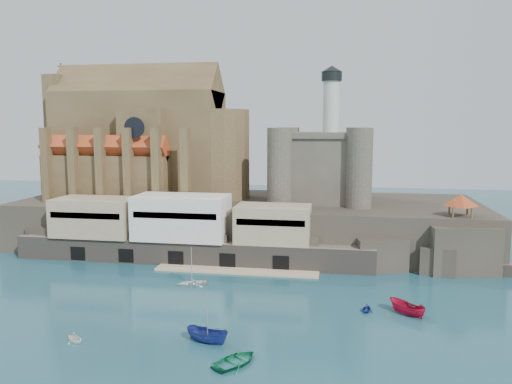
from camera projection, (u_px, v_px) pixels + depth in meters
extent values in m
plane|color=#194553|center=(198.00, 306.00, 73.69)|extent=(300.00, 300.00, 0.00)
cube|color=#2A251F|center=(248.00, 222.00, 112.11)|extent=(100.00, 34.00, 10.00)
cube|color=#2A251F|center=(52.00, 240.00, 102.61)|extent=(9.00, 5.00, 6.00)
cube|color=#2A251F|center=(125.00, 243.00, 99.93)|extent=(9.00, 5.00, 6.00)
cube|color=#2A251F|center=(207.00, 247.00, 97.09)|extent=(9.00, 5.00, 6.00)
cube|color=#2A251F|center=(294.00, 250.00, 94.25)|extent=(9.00, 5.00, 6.00)
cube|color=#2A251F|center=(381.00, 254.00, 91.57)|extent=(9.00, 5.00, 6.00)
cube|color=#665D52|center=(191.00, 251.00, 96.71)|extent=(70.00, 6.00, 4.50)
cube|color=tan|center=(236.00, 271.00, 90.92)|extent=(30.00, 4.00, 0.40)
cube|color=black|center=(78.00, 253.00, 97.64)|extent=(3.00, 0.40, 2.60)
cube|color=black|center=(126.00, 255.00, 95.97)|extent=(3.00, 0.40, 2.60)
cube|color=black|center=(176.00, 258.00, 94.30)|extent=(3.00, 0.40, 2.60)
cube|color=black|center=(228.00, 260.00, 92.63)|extent=(3.00, 0.40, 2.60)
cube|color=black|center=(281.00, 263.00, 90.95)|extent=(3.00, 0.40, 2.60)
cube|color=tan|center=(96.00, 217.00, 100.24)|extent=(16.00, 9.00, 7.50)
cube|color=silver|center=(182.00, 217.00, 97.16)|extent=(18.00, 9.00, 8.50)
cube|color=tan|center=(273.00, 224.00, 94.25)|extent=(14.00, 8.00, 7.00)
cube|color=brown|center=(140.00, 145.00, 116.16)|extent=(38.00, 14.00, 24.00)
cube|color=brown|center=(138.00, 92.00, 114.58)|extent=(38.00, 13.01, 13.01)
cylinder|color=brown|center=(219.00, 154.00, 113.25)|extent=(14.00, 14.00, 20.00)
cube|color=brown|center=(156.00, 153.00, 115.76)|extent=(10.00, 20.00, 20.00)
cube|color=brown|center=(106.00, 178.00, 108.48)|extent=(28.00, 5.00, 10.00)
cube|color=brown|center=(140.00, 171.00, 127.04)|extent=(28.00, 5.00, 10.00)
cube|color=#A73E1C|center=(105.00, 148.00, 107.60)|extent=(28.00, 5.66, 5.66)
cube|color=#A73E1C|center=(140.00, 145.00, 126.17)|extent=(28.00, 5.66, 5.66)
cube|color=brown|center=(64.00, 136.00, 119.08)|extent=(4.00, 10.00, 28.00)
cylinder|color=black|center=(134.00, 128.00, 103.19)|extent=(4.40, 0.30, 4.40)
cube|color=brown|center=(47.00, 165.00, 107.16)|extent=(1.60, 2.20, 16.00)
cube|color=brown|center=(73.00, 165.00, 106.12)|extent=(1.60, 2.20, 16.00)
cube|color=brown|center=(101.00, 166.00, 105.08)|extent=(1.60, 2.20, 16.00)
cube|color=brown|center=(128.00, 166.00, 104.04)|extent=(1.60, 2.20, 16.00)
cube|color=brown|center=(157.00, 167.00, 103.01)|extent=(1.60, 2.20, 16.00)
cube|color=brown|center=(185.00, 167.00, 101.97)|extent=(1.60, 2.20, 16.00)
cube|color=#484438|center=(320.00, 169.00, 108.82)|extent=(16.00, 16.00, 14.00)
cube|color=#484438|center=(321.00, 135.00, 107.85)|extent=(17.00, 17.00, 1.20)
cylinder|color=#484438|center=(280.00, 167.00, 102.21)|extent=(5.20, 5.20, 16.00)
cylinder|color=#484438|center=(359.00, 168.00, 99.54)|extent=(5.20, 5.20, 16.00)
cylinder|color=#484438|center=(288.00, 161.00, 117.85)|extent=(5.20, 5.20, 16.00)
cylinder|color=#484438|center=(357.00, 162.00, 115.17)|extent=(5.20, 5.20, 16.00)
cylinder|color=#BACABC|center=(331.00, 109.00, 108.72)|extent=(3.60, 3.60, 12.00)
cylinder|color=black|center=(332.00, 76.00, 107.80)|extent=(4.40, 4.40, 2.00)
cone|color=black|center=(332.00, 69.00, 107.59)|extent=(4.60, 4.60, 1.40)
cube|color=#2A251F|center=(458.00, 247.00, 91.49)|extent=(12.00, 10.00, 8.70)
cube|color=#2A251F|center=(438.00, 260.00, 89.48)|extent=(6.00, 5.00, 5.00)
cube|color=#2A251F|center=(484.00, 252.00, 92.79)|extent=(5.00, 4.00, 6.00)
cube|color=brown|center=(460.00, 223.00, 90.90)|extent=(4.20, 4.20, 0.30)
cylinder|color=brown|center=(453.00, 216.00, 89.41)|extent=(0.36, 0.36, 3.20)
cylinder|color=brown|center=(472.00, 217.00, 88.88)|extent=(0.36, 0.36, 3.20)
cylinder|color=brown|center=(449.00, 213.00, 92.54)|extent=(0.36, 0.36, 3.20)
cylinder|color=brown|center=(467.00, 214.00, 92.00)|extent=(0.36, 0.36, 3.20)
pyramid|color=#A73E1C|center=(461.00, 200.00, 90.35)|extent=(6.40, 6.40, 2.20)
imported|color=white|center=(75.00, 341.00, 61.54)|extent=(2.43, 2.81, 2.79)
imported|color=navy|center=(208.00, 342.00, 61.26)|extent=(2.76, 2.72, 5.78)
imported|color=#117548|center=(236.00, 363.00, 55.81)|extent=(4.26, 3.44, 6.02)
imported|color=#AE0D2E|center=(406.00, 314.00, 70.30)|extent=(3.08, 3.08, 5.72)
imported|color=white|center=(192.00, 285.00, 83.46)|extent=(2.33, 3.80, 5.13)
imported|color=navy|center=(367.00, 311.00, 71.46)|extent=(2.62, 1.97, 2.70)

